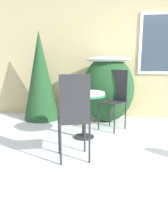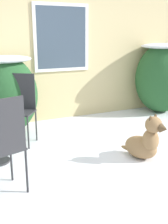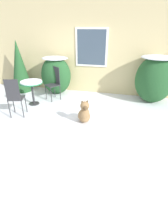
{
  "view_description": "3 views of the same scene",
  "coord_description": "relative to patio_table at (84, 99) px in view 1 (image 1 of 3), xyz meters",
  "views": [
    {
      "loc": [
        -0.83,
        -2.72,
        1.19
      ],
      "look_at": [
        -1.25,
        0.63,
        0.43
      ],
      "focal_mm": 35.0,
      "sensor_mm": 36.0,
      "label": 1
    },
    {
      "loc": [
        -1.65,
        -2.96,
        1.65
      ],
      "look_at": [
        0.0,
        0.6,
        0.55
      ],
      "focal_mm": 45.0,
      "sensor_mm": 36.0,
      "label": 2
    },
    {
      "loc": [
        1.53,
        -3.93,
        2.26
      ],
      "look_at": [
        0.55,
        -0.05,
        0.26
      ],
      "focal_mm": 28.0,
      "sensor_mm": 36.0,
      "label": 3
    }
  ],
  "objects": [
    {
      "name": "patio_chair_far_side",
      "position": [
        -0.01,
        -0.86,
        -0.05
      ],
      "size": [
        0.47,
        0.47,
        1.07
      ],
      "rotation": [
        0.0,
        0.0,
        3.43
      ],
      "color": "#2D2D30",
      "rests_on": "ground_plane"
    },
    {
      "name": "patio_chair_near_table",
      "position": [
        0.49,
        0.57,
        -0.05
      ],
      "size": [
        0.53,
        0.53,
        1.07
      ],
      "rotation": [
        0.0,
        0.0,
        -0.62
      ],
      "color": "#2D2D30",
      "rests_on": "ground_plane"
    },
    {
      "name": "shrub_left",
      "position": [
        0.35,
        1.1,
        0.06
      ],
      "size": [
        1.05,
        0.88,
        1.31
      ],
      "color": "#235128",
      "rests_on": "ground_plane"
    },
    {
      "name": "evergreen_bush",
      "position": [
        -1.06,
        1.09,
        0.28
      ],
      "size": [
        0.75,
        0.75,
        1.82
      ],
      "color": "#235128",
      "rests_on": "ground_plane"
    },
    {
      "name": "patio_table",
      "position": [
        0.0,
        0.0,
        0.0
      ],
      "size": [
        0.67,
        0.67,
        0.74
      ],
      "color": "#2D2D30",
      "rests_on": "ground_plane"
    },
    {
      "name": "house_wall",
      "position": [
        1.26,
        1.57,
        0.9
      ],
      "size": [
        8.0,
        0.1,
        3.05
      ],
      "color": "#D1BC84",
      "rests_on": "ground_plane"
    }
  ]
}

